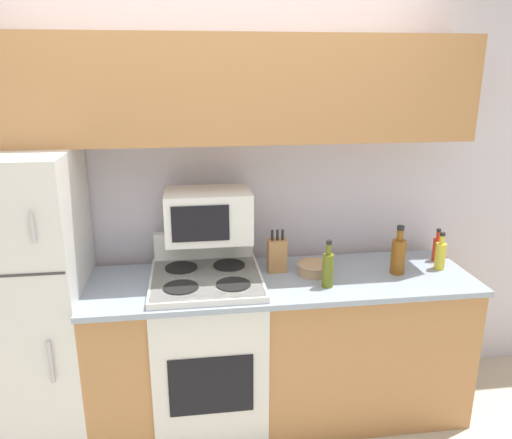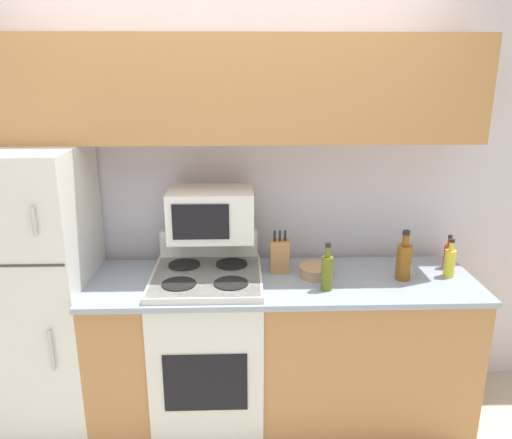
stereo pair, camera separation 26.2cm
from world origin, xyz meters
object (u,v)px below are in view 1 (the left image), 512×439
bowl (314,268)px  bottle_hot_sauce (437,248)px  stove (208,348)px  bottle_olive_oil (328,269)px  refrigerator (21,303)px  bottle_whiskey (398,255)px  bottle_cooking_spray (440,255)px  knife_block (277,255)px  microwave (208,215)px

bowl → bottle_hot_sauce: size_ratio=0.97×
stove → bowl: bearing=3.0°
bottle_hot_sauce → stove: bearing=-174.6°
bowl → bottle_olive_oil: size_ratio=0.75×
bowl → bottle_hot_sauce: 0.79m
refrigerator → bottle_whiskey: size_ratio=5.77×
bottle_cooking_spray → bottle_whiskey: bearing=-174.2°
refrigerator → bowl: (1.59, -0.01, 0.11)m
refrigerator → knife_block: bearing=2.8°
microwave → bottle_hot_sauce: bearing=-0.2°
bowl → bottle_whiskey: bottle_whiskey is taller
stove → bottle_cooking_spray: (1.34, 0.01, 0.50)m
bottle_cooking_spray → bottle_olive_oil: bearing=-168.0°
knife_block → bottle_olive_oil: size_ratio=0.95×
bowl → bottle_cooking_spray: size_ratio=0.88×
refrigerator → stove: refrigerator is taller
stove → bowl: stove is taller
bottle_whiskey → bottle_olive_oil: size_ratio=1.08×
microwave → bottle_cooking_spray: 1.35m
microwave → bowl: microwave is taller
stove → bottle_hot_sauce: (1.39, 0.13, 0.49)m
microwave → bottle_whiskey: size_ratio=1.68×
bottle_olive_oil → refrigerator: bearing=173.5°
bottle_cooking_spray → bottle_hot_sauce: bottle_cooking_spray is taller
microwave → bottle_cooking_spray: microwave is taller
knife_block → bottle_whiskey: (0.67, -0.13, 0.01)m
knife_block → bottle_cooking_spray: 0.94m
microwave → bowl: (0.58, -0.11, -0.30)m
bowl → bottle_whiskey: 0.48m
stove → bottle_cooking_spray: 1.43m
microwave → bowl: bearing=-10.2°
microwave → knife_block: bearing=-4.6°
stove → bottle_whiskey: (1.08, -0.02, 0.52)m
bowl → microwave: bearing=169.8°
refrigerator → bottle_hot_sauce: refrigerator is taller
bowl → bottle_hot_sauce: bottle_hot_sauce is taller
microwave → bottle_hot_sauce: size_ratio=2.35×
bottle_whiskey → bottle_hot_sauce: 0.35m
microwave → knife_block: (0.38, -0.03, -0.24)m
refrigerator → bottle_cooking_spray: size_ratio=7.34×
bottle_cooking_spray → bottle_whiskey: size_ratio=0.79×
refrigerator → bowl: bearing=-0.3°
knife_block → bottle_olive_oil: 0.34m
bottle_whiskey → microwave: bearing=171.4°
stove → bowl: 0.75m
bottle_olive_oil → microwave: bearing=155.2°
bowl → bottle_olive_oil: (0.03, -0.18, 0.07)m
bottle_whiskey → knife_block: bearing=169.2°
bottle_whiskey → bowl: bearing=173.5°
refrigerator → bottle_olive_oil: bearing=-6.5°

